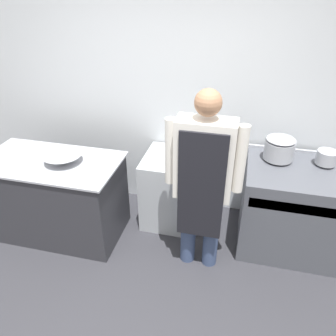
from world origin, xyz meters
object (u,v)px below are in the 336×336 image
object	(u,v)px
mixing_bowl	(63,158)
stock_pot	(280,148)
stove	(294,208)
sauce_pot	(326,157)
person_cook	(203,176)
fridge_unit	(173,189)

from	to	relation	value
mixing_bowl	stock_pot	size ratio (longest dim) A/B	1.33
stove	sauce_pot	xyz separation A→B (m)	(0.20, 0.14, 0.52)
stock_pot	sauce_pot	world-z (taller)	stock_pot
person_cook	stock_pot	xyz separation A→B (m)	(0.63, 0.61, 0.03)
sauce_pot	person_cook	bearing A→B (deg)	-149.95
fridge_unit	sauce_pot	size ratio (longest dim) A/B	4.33
sauce_pot	mixing_bowl	bearing A→B (deg)	-168.46
stock_pot	sauce_pot	distance (m)	0.43
stove	person_cook	world-z (taller)	person_cook
mixing_bowl	stock_pot	xyz separation A→B (m)	(2.00, 0.50, 0.11)
person_cook	sauce_pot	xyz separation A→B (m)	(1.06, 0.61, -0.02)
fridge_unit	person_cook	xyz separation A→B (m)	(0.39, -0.58, 0.59)
person_cook	fridge_unit	bearing A→B (deg)	123.90
stove	sauce_pot	bearing A→B (deg)	34.74
person_cook	sauce_pot	world-z (taller)	person_cook
fridge_unit	mixing_bowl	xyz separation A→B (m)	(-0.98, -0.46, 0.51)
mixing_bowl	sauce_pot	xyz separation A→B (m)	(2.42, 0.50, 0.06)
stove	stock_pot	distance (m)	0.63
stock_pot	sauce_pot	bearing A→B (deg)	-0.00
fridge_unit	sauce_pot	bearing A→B (deg)	1.25
mixing_bowl	fridge_unit	bearing A→B (deg)	25.40
stock_pot	fridge_unit	bearing A→B (deg)	-178.23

